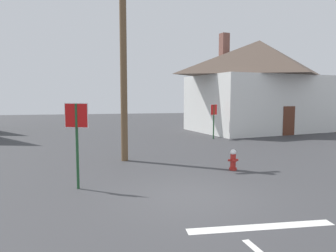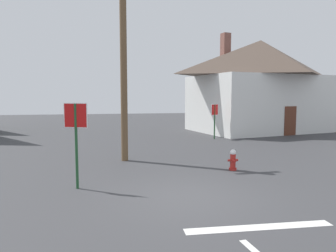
{
  "view_description": "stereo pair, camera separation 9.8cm",
  "coord_description": "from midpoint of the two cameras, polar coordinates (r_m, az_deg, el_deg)",
  "views": [
    {
      "loc": [
        -2.32,
        -8.05,
        2.73
      ],
      "look_at": [
        0.35,
        4.46,
        1.49
      ],
      "focal_mm": 33.82,
      "sensor_mm": 36.0,
      "label": 1
    },
    {
      "loc": [
        -2.23,
        -8.07,
        2.73
      ],
      "look_at": [
        0.35,
        4.46,
        1.49
      ],
      "focal_mm": 33.82,
      "sensor_mm": 36.0,
      "label": 2
    }
  ],
  "objects": [
    {
      "name": "utility_pole",
      "position": [
        13.32,
        -7.8,
        11.05
      ],
      "size": [
        1.6,
        0.28,
        7.71
      ],
      "color": "brown",
      "rests_on": "ground"
    },
    {
      "name": "stop_sign_near",
      "position": [
        9.51,
        -15.98,
        -0.34
      ],
      "size": [
        0.67,
        0.28,
        2.52
      ],
      "color": "#1E4C28",
      "rests_on": "ground"
    },
    {
      "name": "house",
      "position": [
        25.6,
        16.31,
        7.23
      ],
      "size": [
        11.58,
        8.96,
        7.47
      ],
      "color": "silver",
      "rests_on": "ground"
    },
    {
      "name": "ground_plane",
      "position": [
        8.83,
        4.01,
        -12.85
      ],
      "size": [
        80.0,
        80.0,
        0.1
      ],
      "primitive_type": "cube",
      "color": "#38383A"
    },
    {
      "name": "lane_stop_bar",
      "position": [
        7.16,
        16.52,
        -17.08
      ],
      "size": [
        3.18,
        0.48,
        0.01
      ],
      "primitive_type": "cube",
      "rotation": [
        0.0,
        0.0,
        -0.06
      ],
      "color": "silver",
      "rests_on": "ground"
    },
    {
      "name": "stop_sign_far",
      "position": [
        20.08,
        8.54,
        2.08
      ],
      "size": [
        0.58,
        0.4,
        2.19
      ],
      "color": "#1E4C28",
      "rests_on": "ground"
    },
    {
      "name": "fire_hydrant",
      "position": [
        11.89,
        11.86,
        -6.02
      ],
      "size": [
        0.39,
        0.33,
        0.77
      ],
      "color": "#AD231E",
      "rests_on": "ground"
    }
  ]
}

